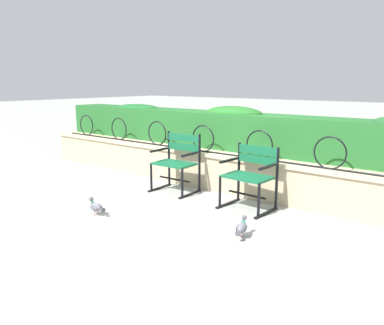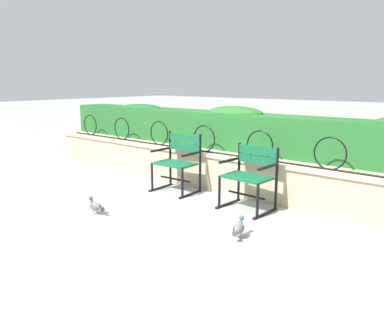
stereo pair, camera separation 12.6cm
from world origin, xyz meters
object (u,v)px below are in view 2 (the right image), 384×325
(park_chair_right, at_px, (250,175))
(pigeon_far_side, at_px, (239,228))
(park_chair_left, at_px, (178,161))
(pigeon_near_chairs, at_px, (95,206))

(park_chair_right, bearing_deg, pigeon_far_side, -64.67)
(park_chair_left, relative_size, park_chair_right, 1.07)
(park_chair_left, relative_size, pigeon_near_chairs, 3.08)
(park_chair_right, relative_size, pigeon_near_chairs, 2.88)
(park_chair_left, xyz_separation_m, pigeon_far_side, (1.73, -0.95, -0.36))
(park_chair_left, xyz_separation_m, pigeon_near_chairs, (-0.07, -1.49, -0.36))
(park_chair_left, relative_size, pigeon_far_side, 3.09)
(pigeon_far_side, bearing_deg, park_chair_right, 115.33)
(park_chair_left, bearing_deg, pigeon_far_side, -28.83)
(park_chair_left, distance_m, pigeon_near_chairs, 1.54)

